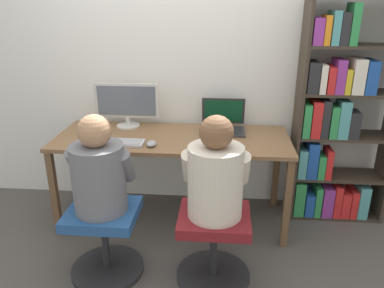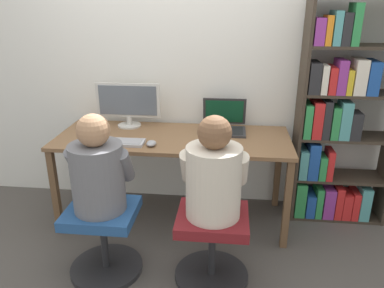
% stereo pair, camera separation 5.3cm
% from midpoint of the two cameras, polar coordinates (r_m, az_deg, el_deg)
% --- Properties ---
extents(ground_plane, '(14.00, 14.00, 0.00)m').
position_cam_midpoint_polar(ground_plane, '(3.03, -4.16, -14.68)').
color(ground_plane, '#4C4742').
extents(wall_back, '(10.00, 0.05, 2.60)m').
position_cam_midpoint_polar(wall_back, '(3.27, -2.63, 12.77)').
color(wall_back, silver).
rests_on(wall_back, ground_plane).
extents(desk, '(1.86, 0.71, 0.75)m').
position_cam_midpoint_polar(desk, '(3.02, -3.46, -0.16)').
color(desk, brown).
rests_on(desk, ground_plane).
extents(desktop_monitor, '(0.55, 0.20, 0.38)m').
position_cam_midpoint_polar(desktop_monitor, '(3.23, -10.36, 5.95)').
color(desktop_monitor, beige).
rests_on(desktop_monitor, desk).
extents(laptop, '(0.36, 0.32, 0.26)m').
position_cam_midpoint_polar(laptop, '(3.13, 4.24, 3.01)').
color(laptop, '#2D2D30').
rests_on(laptop, desk).
extents(keyboard, '(0.45, 0.15, 0.03)m').
position_cam_midpoint_polar(keyboard, '(2.90, -12.24, 0.24)').
color(keyboard, '#B2B2B7').
rests_on(keyboard, desk).
extents(computer_mouse_by_keyboard, '(0.07, 0.10, 0.04)m').
position_cam_midpoint_polar(computer_mouse_by_keyboard, '(2.81, -6.76, 0.05)').
color(computer_mouse_by_keyboard, '#99999E').
rests_on(computer_mouse_by_keyboard, desk).
extents(office_chair_left, '(0.50, 0.50, 0.50)m').
position_cam_midpoint_polar(office_chair_left, '(2.67, -13.71, -13.65)').
color(office_chair_left, '#262628').
rests_on(office_chair_left, ground_plane).
extents(office_chair_right, '(0.50, 0.50, 0.50)m').
position_cam_midpoint_polar(office_chair_right, '(2.55, 2.72, -14.82)').
color(office_chair_right, '#262628').
rests_on(office_chair_right, ground_plane).
extents(person_at_monitor, '(0.41, 0.34, 0.64)m').
position_cam_midpoint_polar(person_at_monitor, '(2.43, -14.66, -4.05)').
color(person_at_monitor, slate).
rests_on(person_at_monitor, office_chair_left).
extents(person_at_laptop, '(0.42, 0.34, 0.66)m').
position_cam_midpoint_polar(person_at_laptop, '(2.30, 2.94, -4.71)').
color(person_at_laptop, beige).
rests_on(person_at_laptop, office_chair_right).
extents(bookshelf, '(0.77, 0.30, 1.82)m').
position_cam_midpoint_polar(bookshelf, '(3.23, 20.43, 2.91)').
color(bookshelf, '#382D23').
rests_on(bookshelf, ground_plane).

